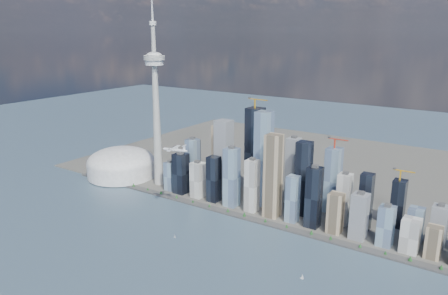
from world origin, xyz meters
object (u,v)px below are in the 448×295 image
Objects in this scene: sailboat_east at (302,277)px; sailboat_west at (175,236)px; airplane at (175,149)px; needle_tower at (156,103)px; dome_stadium at (121,164)px.

sailboat_west is at bearing -173.50° from sailboat_east.
sailboat_west is 290.38m from sailboat_east.
sailboat_west is at bearing -66.24° from airplane.
sailboat_west is at bearing -42.40° from needle_tower.
dome_stadium is at bearing 143.89° from airplane.
sailboat_east is (290.36, 3.47, 0.55)m from sailboat_west.
dome_stadium reaches higher than sailboat_east.
airplane is 398.64m from sailboat_east.
sailboat_east reaches higher than sailboat_west.
needle_tower is 629.28m from sailboat_east.
dome_stadium is at bearing 168.31° from sailboat_east.
needle_tower is 52.95× the size of sailboat_east.
sailboat_west is at bearing -29.22° from dome_stadium.
needle_tower reaches higher than sailboat_east.
needle_tower reaches higher than airplane.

